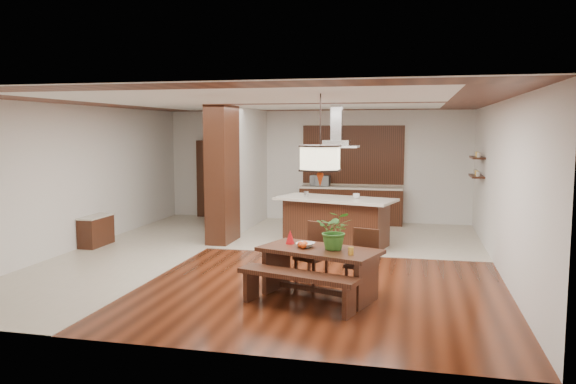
% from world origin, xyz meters
% --- Properties ---
extents(room_shell, '(9.00, 9.04, 2.92)m').
position_xyz_m(room_shell, '(0.00, 0.00, 2.06)').
color(room_shell, '#361509').
rests_on(room_shell, ground).
extents(tile_hallway, '(2.50, 9.00, 0.01)m').
position_xyz_m(tile_hallway, '(-2.75, 0.00, 0.01)').
color(tile_hallway, beige).
rests_on(tile_hallway, ground).
extents(tile_kitchen, '(5.50, 4.00, 0.01)m').
position_xyz_m(tile_kitchen, '(1.25, 2.50, 0.01)').
color(tile_kitchen, beige).
rests_on(tile_kitchen, ground).
extents(soffit_band, '(8.00, 9.00, 0.02)m').
position_xyz_m(soffit_band, '(0.00, 0.00, 2.88)').
color(soffit_band, '#3A190E').
rests_on(soffit_band, room_shell).
extents(partition_pier, '(0.45, 1.00, 2.90)m').
position_xyz_m(partition_pier, '(-1.40, 1.20, 1.45)').
color(partition_pier, black).
rests_on(partition_pier, ground).
extents(partition_stub, '(0.18, 2.40, 2.90)m').
position_xyz_m(partition_stub, '(-1.40, 3.30, 1.45)').
color(partition_stub, silver).
rests_on(partition_stub, ground).
extents(hallway_console, '(0.37, 0.88, 0.63)m').
position_xyz_m(hallway_console, '(-3.81, 0.20, 0.32)').
color(hallway_console, black).
rests_on(hallway_console, ground).
extents(hallway_doorway, '(1.10, 0.20, 2.10)m').
position_xyz_m(hallway_doorway, '(-2.70, 4.40, 1.05)').
color(hallway_doorway, black).
rests_on(hallway_doorway, ground).
extents(rear_counter, '(2.60, 0.62, 0.95)m').
position_xyz_m(rear_counter, '(1.00, 4.20, 0.48)').
color(rear_counter, black).
rests_on(rear_counter, ground).
extents(kitchen_window, '(2.60, 0.08, 1.50)m').
position_xyz_m(kitchen_window, '(1.00, 4.46, 1.75)').
color(kitchen_window, brown).
rests_on(kitchen_window, room_shell).
extents(shelf_lower, '(0.26, 0.90, 0.04)m').
position_xyz_m(shelf_lower, '(3.87, 2.60, 1.40)').
color(shelf_lower, black).
rests_on(shelf_lower, room_shell).
extents(shelf_upper, '(0.26, 0.90, 0.04)m').
position_xyz_m(shelf_upper, '(3.87, 2.60, 1.80)').
color(shelf_upper, black).
rests_on(shelf_upper, room_shell).
extents(dining_table, '(1.87, 1.35, 0.70)m').
position_xyz_m(dining_table, '(1.28, -2.24, 0.52)').
color(dining_table, black).
rests_on(dining_table, ground).
extents(dining_bench, '(1.75, 0.85, 0.48)m').
position_xyz_m(dining_bench, '(1.08, -2.82, 0.24)').
color(dining_bench, black).
rests_on(dining_bench, ground).
extents(dining_chair_left, '(0.56, 0.56, 0.95)m').
position_xyz_m(dining_chair_left, '(1.04, -1.61, 0.48)').
color(dining_chair_left, black).
rests_on(dining_chair_left, ground).
extents(dining_chair_right, '(0.51, 0.51, 0.93)m').
position_xyz_m(dining_chair_right, '(1.84, -1.89, 0.46)').
color(dining_chair_right, black).
rests_on(dining_chair_right, ground).
extents(pendant_lantern, '(0.64, 0.64, 1.31)m').
position_xyz_m(pendant_lantern, '(1.28, -2.24, 2.25)').
color(pendant_lantern, beige).
rests_on(pendant_lantern, room_shell).
extents(foliage_plant, '(0.51, 0.45, 0.56)m').
position_xyz_m(foliage_plant, '(1.50, -2.27, 0.98)').
color(foliage_plant, '#306B23').
rests_on(foliage_plant, dining_table).
extents(fruit_bowl, '(0.31, 0.31, 0.06)m').
position_xyz_m(fruit_bowl, '(1.06, -2.19, 0.74)').
color(fruit_bowl, beige).
rests_on(fruit_bowl, dining_table).
extents(napkin_cone, '(0.17, 0.17, 0.21)m').
position_xyz_m(napkin_cone, '(0.79, -2.01, 0.81)').
color(napkin_cone, '#B70D11').
rests_on(napkin_cone, dining_table).
extents(gold_ornament, '(0.09, 0.09, 0.11)m').
position_xyz_m(gold_ornament, '(1.76, -2.55, 0.76)').
color(gold_ornament, gold).
rests_on(gold_ornament, dining_table).
extents(kitchen_island, '(2.59, 1.63, 0.99)m').
position_xyz_m(kitchen_island, '(0.99, 1.43, 0.51)').
color(kitchen_island, black).
rests_on(kitchen_island, ground).
extents(range_hood, '(0.90, 0.55, 0.87)m').
position_xyz_m(range_hood, '(0.99, 1.43, 2.46)').
color(range_hood, silver).
rests_on(range_hood, room_shell).
extents(island_cup, '(0.15, 0.15, 0.11)m').
position_xyz_m(island_cup, '(1.42, 1.36, 1.05)').
color(island_cup, silver).
rests_on(island_cup, kitchen_island).
extents(microwave, '(0.49, 0.33, 0.27)m').
position_xyz_m(microwave, '(0.20, 4.16, 1.09)').
color(microwave, silver).
rests_on(microwave, rear_counter).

